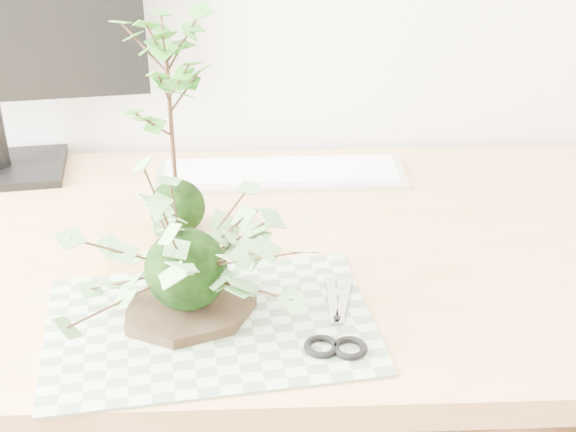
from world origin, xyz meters
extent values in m
cube|color=tan|center=(-0.02, 1.23, 0.72)|extent=(1.60, 0.70, 0.04)
cube|color=#586C56|center=(-0.10, 1.03, 0.74)|extent=(0.45, 0.33, 0.00)
cylinder|color=black|center=(-0.13, 1.06, 0.75)|extent=(0.23, 0.23, 0.01)
sphere|color=black|center=(-0.13, 1.06, 0.81)|extent=(0.11, 0.11, 0.11)
sphere|color=black|center=(-0.16, 1.28, 0.78)|extent=(0.08, 0.08, 0.08)
cylinder|color=black|center=(-0.16, 1.28, 0.90)|extent=(0.01, 0.01, 0.21)
cube|color=silver|center=(0.00, 1.46, 0.74)|extent=(0.43, 0.13, 0.01)
cube|color=white|center=(0.00, 1.46, 0.75)|extent=(0.40, 0.11, 0.01)
cube|color=black|center=(-0.49, 1.50, 0.75)|extent=(0.23, 0.18, 0.01)
cube|color=#949496|center=(0.05, 1.08, 0.75)|extent=(0.01, 0.11, 0.00)
cube|color=#949496|center=(0.06, 1.08, 0.75)|extent=(0.04, 0.11, 0.00)
torus|color=black|center=(0.04, 0.97, 0.75)|extent=(0.05, 0.05, 0.01)
torus|color=black|center=(0.07, 0.97, 0.75)|extent=(0.05, 0.05, 0.01)
camera|label=1|loc=(-0.04, 0.20, 1.35)|focal=50.00mm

